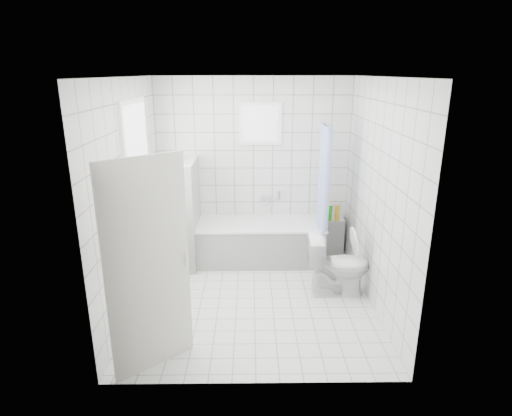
{
  "coord_description": "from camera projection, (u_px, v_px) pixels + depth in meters",
  "views": [
    {
      "loc": [
        -0.04,
        -4.65,
        2.65
      ],
      "look_at": [
        0.02,
        0.35,
        1.05
      ],
      "focal_mm": 30.0,
      "sensor_mm": 36.0,
      "label": 1
    }
  ],
  "objects": [
    {
      "name": "bathtub",
      "position": [
        261.0,
        241.0,
        6.23
      ],
      "size": [
        1.82,
        0.77,
        0.58
      ],
      "color": "white",
      "rests_on": "ground"
    },
    {
      "name": "ceiling",
      "position": [
        254.0,
        77.0,
        4.45
      ],
      "size": [
        3.0,
        3.0,
        0.0
      ],
      "primitive_type": "plane",
      "rotation": [
        3.14,
        0.0,
        0.0
      ],
      "color": "white",
      "rests_on": "ground"
    },
    {
      "name": "ground",
      "position": [
        254.0,
        298.0,
        5.24
      ],
      "size": [
        3.0,
        3.0,
        0.0
      ],
      "primitive_type": "plane",
      "color": "white",
      "rests_on": "ground"
    },
    {
      "name": "toilet",
      "position": [
        338.0,
        265.0,
        5.26
      ],
      "size": [
        0.76,
        0.45,
        0.76
      ],
      "primitive_type": "imported",
      "rotation": [
        0.0,
        0.0,
        1.54
      ],
      "color": "white",
      "rests_on": "ground"
    },
    {
      "name": "ledge_bottles",
      "position": [
        332.0,
        212.0,
        6.32
      ],
      "size": [
        0.18,
        0.18,
        0.24
      ],
      "color": "yellow",
      "rests_on": "tiled_ledge"
    },
    {
      "name": "tub_faucet",
      "position": [
        267.0,
        198.0,
        6.37
      ],
      "size": [
        0.18,
        0.06,
        0.06
      ],
      "primitive_type": "cube",
      "color": "silver",
      "rests_on": "wall_back"
    },
    {
      "name": "wall_front",
      "position": [
        256.0,
        249.0,
        3.42
      ],
      "size": [
        2.8,
        0.02,
        2.6
      ],
      "primitive_type": "cube",
      "color": "white",
      "rests_on": "ground"
    },
    {
      "name": "window_sill",
      "position": [
        148.0,
        224.0,
        5.25
      ],
      "size": [
        0.18,
        1.02,
        0.08
      ],
      "primitive_type": "cube",
      "color": "white",
      "rests_on": "wall_left"
    },
    {
      "name": "window_back",
      "position": [
        260.0,
        124.0,
        6.03
      ],
      "size": [
        0.5,
        0.01,
        0.5
      ],
      "primitive_type": "cube",
      "color": "white",
      "rests_on": "wall_back"
    },
    {
      "name": "wall_back",
      "position": [
        253.0,
        168.0,
        6.27
      ],
      "size": [
        2.8,
        0.02,
        2.6
      ],
      "primitive_type": "cube",
      "color": "white",
      "rests_on": "ground"
    },
    {
      "name": "tiled_ledge",
      "position": [
        330.0,
        236.0,
        6.49
      ],
      "size": [
        0.4,
        0.24,
        0.55
      ],
      "primitive_type": "cube",
      "color": "white",
      "rests_on": "ground"
    },
    {
      "name": "sill_bottles",
      "position": [
        146.0,
        215.0,
        5.12
      ],
      "size": [
        0.19,
        0.73,
        0.27
      ],
      "color": "silver",
      "rests_on": "window_sill"
    },
    {
      "name": "wall_left",
      "position": [
        131.0,
        197.0,
        4.83
      ],
      "size": [
        0.02,
        3.0,
        2.6
      ],
      "primitive_type": "cube",
      "color": "white",
      "rests_on": "ground"
    },
    {
      "name": "window_left",
      "position": [
        139.0,
        165.0,
        5.02
      ],
      "size": [
        0.01,
        0.9,
        1.4
      ],
      "primitive_type": "cube",
      "color": "white",
      "rests_on": "wall_left"
    },
    {
      "name": "shower_curtain",
      "position": [
        323.0,
        190.0,
        5.84
      ],
      "size": [
        0.14,
        0.48,
        1.78
      ],
      "primitive_type": null,
      "color": "#4A64D9",
      "rests_on": "curtain_rod"
    },
    {
      "name": "wall_right",
      "position": [
        377.0,
        196.0,
        4.86
      ],
      "size": [
        0.02,
        3.0,
        2.6
      ],
      "primitive_type": "cube",
      "color": "white",
      "rests_on": "ground"
    },
    {
      "name": "partition_wall",
      "position": [
        192.0,
        213.0,
        6.03
      ],
      "size": [
        0.15,
        0.85,
        1.5
      ],
      "primitive_type": "cube",
      "color": "white",
      "rests_on": "ground"
    },
    {
      "name": "door",
      "position": [
        148.0,
        268.0,
        3.76
      ],
      "size": [
        0.64,
        0.55,
        2.0
      ],
      "primitive_type": "cube",
      "rotation": [
        0.0,
        0.0,
        -0.87
      ],
      "color": "silver",
      "rests_on": "ground"
    },
    {
      "name": "curtain_rod",
      "position": [
        325.0,
        123.0,
        5.69
      ],
      "size": [
        0.02,
        0.8,
        0.02
      ],
      "primitive_type": "cylinder",
      "rotation": [
        1.57,
        0.0,
        0.0
      ],
      "color": "silver",
      "rests_on": "wall_back"
    }
  ]
}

